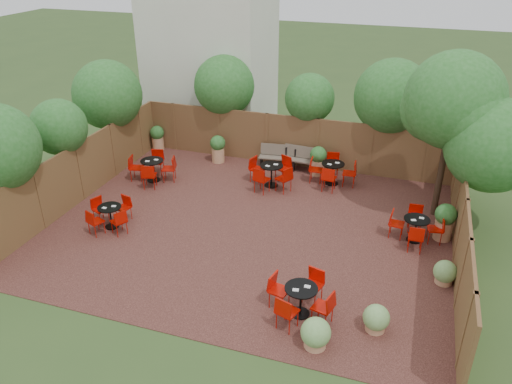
% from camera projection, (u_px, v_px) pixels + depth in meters
% --- Properties ---
extents(ground, '(80.00, 80.00, 0.00)m').
position_uv_depth(ground, '(249.00, 227.00, 15.63)').
color(ground, '#354F23').
rests_on(ground, ground).
extents(courtyard_paving, '(12.00, 10.00, 0.02)m').
position_uv_depth(courtyard_paving, '(249.00, 227.00, 15.63)').
color(courtyard_paving, '#361A16').
rests_on(courtyard_paving, ground).
extents(fence_back, '(12.00, 0.08, 2.00)m').
position_uv_depth(fence_back, '(291.00, 141.00, 19.39)').
color(fence_back, brown).
rests_on(fence_back, ground).
extents(fence_left, '(0.08, 10.00, 2.00)m').
position_uv_depth(fence_left, '(80.00, 172.00, 16.85)').
color(fence_left, brown).
rests_on(fence_left, ground).
extents(fence_right, '(0.08, 10.00, 2.00)m').
position_uv_depth(fence_right, '(461.00, 232.00, 13.50)').
color(fence_right, brown).
rests_on(fence_right, ground).
extents(neighbour_building, '(5.00, 4.00, 8.00)m').
position_uv_depth(neighbour_building, '(211.00, 40.00, 21.80)').
color(neighbour_building, beige).
rests_on(neighbour_building, ground).
extents(overhang_foliage, '(15.93, 10.96, 2.78)m').
position_uv_depth(overhang_foliage, '(250.00, 111.00, 17.04)').
color(overhang_foliage, '#235F1E').
rests_on(overhang_foliage, ground).
extents(courtyard_tree, '(2.96, 2.89, 5.23)m').
position_uv_depth(courtyard_tree, '(453.00, 106.00, 14.69)').
color(courtyard_tree, black).
rests_on(courtyard_tree, courtyard_paving).
extents(park_bench_left, '(1.47, 0.63, 0.88)m').
position_uv_depth(park_bench_left, '(278.00, 156.00, 19.43)').
color(park_bench_left, brown).
rests_on(park_bench_left, courtyard_paving).
extents(park_bench_right, '(1.51, 0.60, 0.92)m').
position_uv_depth(park_bench_right, '(302.00, 159.00, 19.16)').
color(park_bench_right, brown).
rests_on(park_bench_right, courtyard_paving).
extents(bistro_tables, '(10.89, 8.84, 0.94)m').
position_uv_depth(bistro_tables, '(262.00, 200.00, 16.26)').
color(bistro_tables, black).
rests_on(bistro_tables, courtyard_paving).
extents(planters, '(11.90, 4.13, 1.14)m').
position_uv_depth(planters, '(281.00, 165.00, 18.34)').
color(planters, tan).
rests_on(planters, courtyard_paving).
extents(low_shrubs, '(3.32, 3.91, 0.73)m').
position_uv_depth(low_shrubs, '(375.00, 310.00, 11.70)').
color(low_shrubs, tan).
rests_on(low_shrubs, courtyard_paving).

